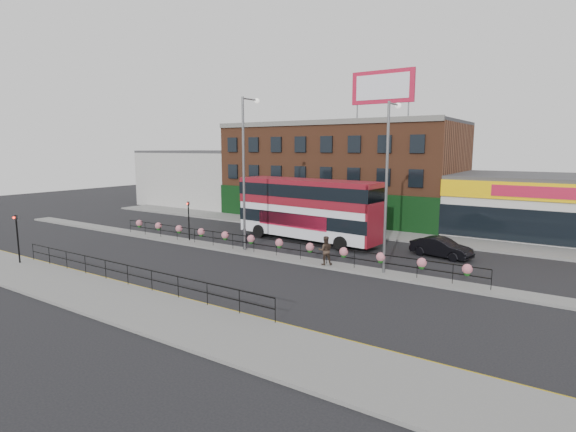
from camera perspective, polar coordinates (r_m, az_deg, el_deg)
The scene contains 20 objects.
ground at distance 32.35m, azimuth -2.94°, elevation -5.05°, with size 120.00×120.00×0.00m, color black.
south_pavement at distance 24.15m, azimuth -20.38°, elevation -10.21°, with size 60.00×4.00×0.15m, color slate.
north_pavement at distance 42.38m, azimuth 6.73°, elevation -1.72°, with size 60.00×4.00×0.15m, color slate.
median at distance 32.34m, azimuth -2.94°, elevation -4.92°, with size 60.00×1.60×0.15m, color slate.
yellow_line_inner at distance 25.51m, azimuth -16.16°, elevation -9.16°, with size 60.00×0.10×0.01m, color gold.
yellow_line_outer at distance 25.40m, azimuth -16.47°, elevation -9.25°, with size 60.00×0.10×0.01m, color gold.
brick_building at distance 50.67m, azimuth 6.86°, elevation 5.73°, with size 25.00×12.21×10.30m.
supermarket at distance 45.53m, azimuth 29.87°, elevation 1.18°, with size 15.00×12.25×5.30m.
warehouse_west at distance 62.53m, azimuth -10.03°, elevation 4.85°, with size 15.50×12.00×7.30m.
billboard at distance 43.74m, azimuth 11.92°, elevation 15.73°, with size 6.00×0.29×4.40m.
median_railing at distance 32.12m, azimuth -2.96°, elevation -3.24°, with size 30.04×0.56×1.23m.
south_railing at distance 26.52m, azimuth -19.73°, elevation -6.49°, with size 20.04×0.05×1.12m.
double_decker_bus at distance 36.74m, azimuth 2.56°, elevation 1.58°, with size 12.83×4.01×5.11m.
car at distance 33.49m, azimuth 18.87°, elevation -3.81°, with size 4.45×2.30×1.40m, color black.
pedestrian_a at distance 33.88m, azimuth -5.48°, elevation -2.86°, with size 0.37×0.57×1.54m, color black.
pedestrian_b at distance 29.18m, azimuth 4.76°, elevation -4.38°, with size 1.16×1.10×1.89m, color #382A20.
lamp_column_west at distance 32.94m, azimuth -5.36°, elevation 7.02°, with size 0.40×1.95×11.12m.
lamp_column_east at distance 27.39m, azimuth 12.63°, elevation 5.38°, with size 0.37×1.79×10.20m.
traffic_light_south at distance 34.24m, azimuth -31.20°, elevation -1.33°, with size 0.15×0.28×3.65m.
traffic_light_median at distance 37.39m, azimuth -12.53°, elevation 0.47°, with size 0.15×0.28×3.65m.
Camera 1 is at (18.70, -25.27, 7.66)m, focal length 28.00 mm.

